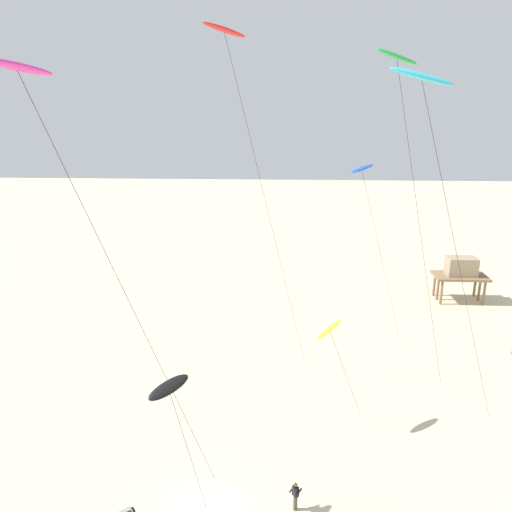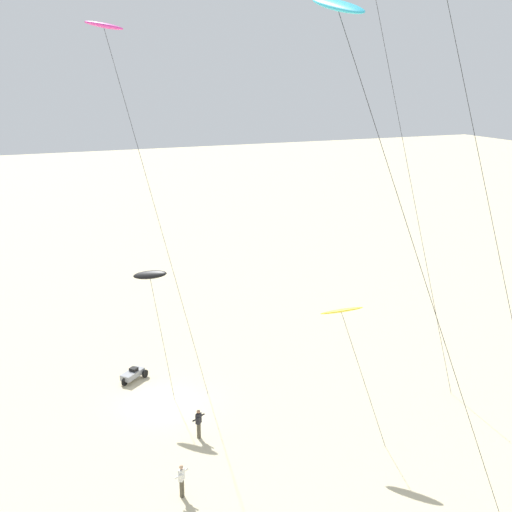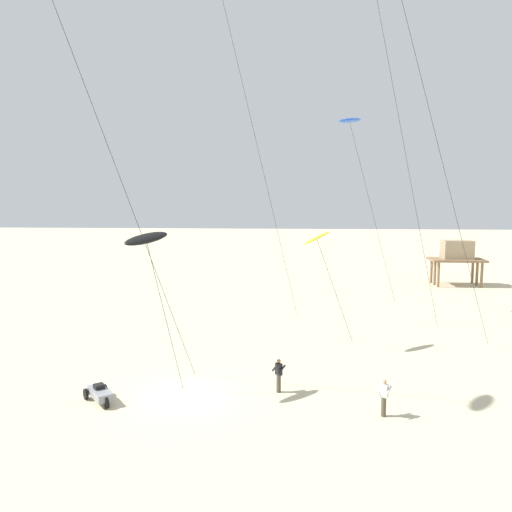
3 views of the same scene
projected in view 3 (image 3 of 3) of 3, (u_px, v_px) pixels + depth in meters
name	position (u px, v px, depth m)	size (l,w,h in m)	color
ground_plane	(184.00, 396.00, 23.41)	(260.00, 260.00, 0.00)	beige
kite_blue	(350.00, 122.00, 39.80)	(6.09, 4.18, 16.20)	blue
kite_yellow	(317.00, 239.00, 30.14)	(3.55, 2.52, 7.49)	yellow
kite_black	(147.00, 239.00, 22.55)	(2.49, 2.15, 8.07)	black
kite_flyer_nearest	(279.00, 375.00, 23.75)	(0.73, 0.73, 1.67)	#4C4738
kite_flyer_middle	(384.00, 397.00, 21.11)	(0.73, 0.73, 1.67)	#4C4738
stilt_house	(457.00, 254.00, 52.81)	(5.62, 3.28, 4.93)	#846647
beach_buggy	(100.00, 393.00, 22.66)	(1.84, 1.96, 0.82)	gray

